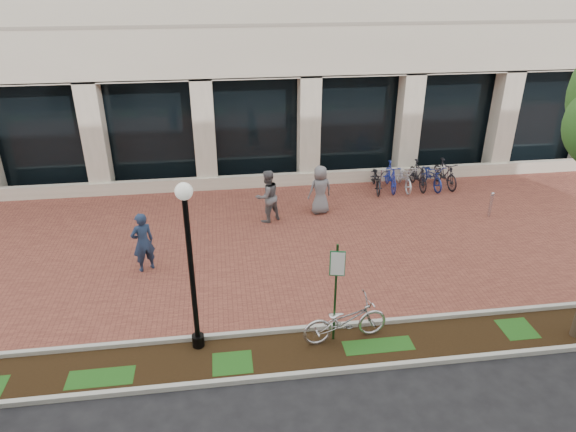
{
  "coord_description": "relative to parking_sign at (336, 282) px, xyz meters",
  "views": [
    {
      "loc": [
        -1.42,
        -14.15,
        7.82
      ],
      "look_at": [
        0.41,
        -0.8,
        1.25
      ],
      "focal_mm": 32.0,
      "sensor_mm": 36.0,
      "label": 1
    }
  ],
  "objects": [
    {
      "name": "locked_bicycle",
      "position": [
        0.26,
        -0.01,
        -1.07
      ],
      "size": [
        2.1,
        0.97,
        1.06
      ],
      "primitive_type": "imported",
      "rotation": [
        0.0,
        0.0,
        1.71
      ],
      "color": "silver",
      "rests_on": "ground"
    },
    {
      "name": "curb_plaza_side",
      "position": [
        -0.91,
        0.41,
        -1.54
      ],
      "size": [
        40.0,
        0.12,
        0.12
      ],
      "primitive_type": "cube",
      "color": "#ACADA3",
      "rests_on": "ground"
    },
    {
      "name": "pedestrian_mid",
      "position": [
        -0.89,
        6.39,
        -0.69
      ],
      "size": [
        1.11,
        1.03,
        1.82
      ],
      "primitive_type": "imported",
      "rotation": [
        0.0,
        0.0,
        3.64
      ],
      "color": "#5E5E63",
      "rests_on": "ground"
    },
    {
      "name": "parking_sign",
      "position": [
        0.0,
        0.0,
        0.0
      ],
      "size": [
        0.34,
        0.07,
        2.53
      ],
      "rotation": [
        0.0,
        0.0,
        -0.22
      ],
      "color": "#163D17",
      "rests_on": "ground"
    },
    {
      "name": "ground",
      "position": [
        -0.91,
        4.91,
        -1.6
      ],
      "size": [
        120.0,
        120.0,
        0.0
      ],
      "primitive_type": "plane",
      "color": "black",
      "rests_on": "ground"
    },
    {
      "name": "planting_strip",
      "position": [
        -0.91,
        -0.34,
        -1.59
      ],
      "size": [
        40.0,
        1.5,
        0.01
      ],
      "primitive_type": "cube",
      "color": "black",
      "rests_on": "ground"
    },
    {
      "name": "lamppost",
      "position": [
        -3.1,
        0.2,
        0.68
      ],
      "size": [
        0.36,
        0.36,
        4.03
      ],
      "color": "black",
      "rests_on": "ground"
    },
    {
      "name": "brick_plaza",
      "position": [
        -0.91,
        4.91,
        -1.59
      ],
      "size": [
        40.0,
        9.0,
        0.01
      ],
      "primitive_type": "cube",
      "color": "brown",
      "rests_on": "ground"
    },
    {
      "name": "pedestrian_right",
      "position": [
        0.99,
        6.78,
        -0.73
      ],
      "size": [
        0.96,
        0.75,
        1.74
      ],
      "primitive_type": "imported",
      "rotation": [
        0.0,
        0.0,
        3.39
      ],
      "color": "slate",
      "rests_on": "ground"
    },
    {
      "name": "pedestrian_left",
      "position": [
        -4.65,
        3.73,
        -0.71
      ],
      "size": [
        0.77,
        0.68,
        1.78
      ],
      "primitive_type": "imported",
      "rotation": [
        0.0,
        0.0,
        3.64
      ],
      "color": "#1E2E4C",
      "rests_on": "ground"
    },
    {
      "name": "bollard",
      "position": [
        6.74,
        5.66,
        -1.13
      ],
      "size": [
        0.12,
        0.12,
        0.92
      ],
      "color": "#BAB9BE",
      "rests_on": "ground"
    },
    {
      "name": "curb_street_side",
      "position": [
        -0.91,
        -1.09,
        -1.54
      ],
      "size": [
        40.0,
        0.12,
        0.12
      ],
      "primitive_type": "cube",
      "color": "#ACADA3",
      "rests_on": "ground"
    },
    {
      "name": "bike_rack_cluster",
      "position": [
        4.9,
        8.49,
        -1.09
      ],
      "size": [
        3.55,
        1.9,
        1.07
      ],
      "rotation": [
        0.0,
        0.0,
        -0.04
      ],
      "color": "black",
      "rests_on": "ground"
    }
  ]
}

